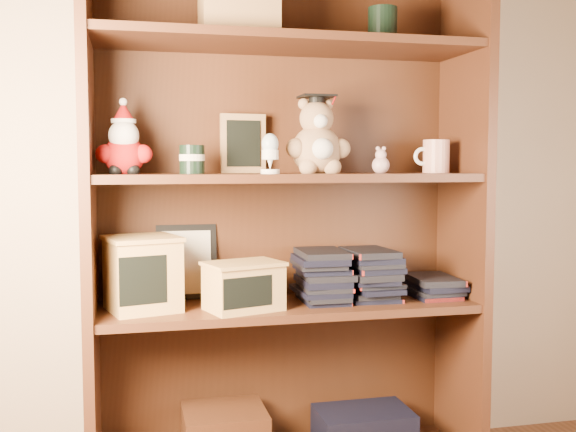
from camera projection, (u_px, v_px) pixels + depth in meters
name	position (u px, v px, depth m)	size (l,w,h in m)	color
bookcase	(284.00, 228.00, 2.11)	(1.20, 0.35, 1.60)	#462414
shelf_lower	(288.00, 307.00, 2.08)	(1.14, 0.33, 0.02)	#462414
shelf_upper	(288.00, 178.00, 2.05)	(1.14, 0.33, 0.02)	#462414
santa_plush	(124.00, 145.00, 1.92)	(0.16, 0.11, 0.22)	#A50F0F
teachers_tin	(192.00, 159.00, 1.98)	(0.08, 0.08, 0.08)	black
chalkboard_plaque	(243.00, 145.00, 2.12)	(0.15, 0.08, 0.19)	#9E7547
egg_cup	(270.00, 152.00, 1.95)	(0.06, 0.06, 0.12)	white
grad_teddy_bear	(317.00, 143.00, 2.05)	(0.20, 0.17, 0.24)	#A17A55
pink_figurine	(381.00, 163.00, 2.11)	(0.06, 0.06, 0.09)	#CFA1A0
teacher_mug	(435.00, 156.00, 2.15)	(0.12, 0.08, 0.11)	silver
certificate_frame	(187.00, 262.00, 2.13)	(0.19, 0.05, 0.24)	black
treats_box	(143.00, 273.00, 1.97)	(0.24, 0.24, 0.22)	tan
pencils_box	(244.00, 286.00, 1.97)	(0.25, 0.21, 0.14)	tan
book_stack_left	(322.00, 276.00, 2.09)	(0.14, 0.20, 0.16)	black
book_stack_mid	(372.00, 274.00, 2.13)	(0.14, 0.20, 0.16)	black
book_stack_right	(433.00, 286.00, 2.18)	(0.14, 0.20, 0.06)	black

